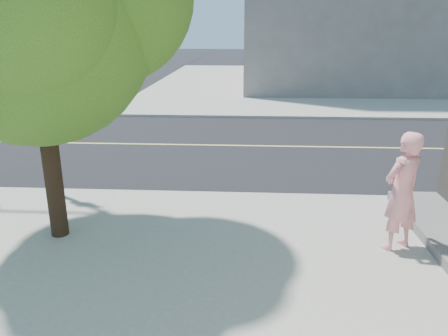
{
  "coord_description": "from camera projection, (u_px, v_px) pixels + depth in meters",
  "views": [
    {
      "loc": [
        5.35,
        -9.26,
        3.7
      ],
      "look_at": [
        4.92,
        -1.87,
        1.3
      ],
      "focal_mm": 34.95,
      "sensor_mm": 36.0,
      "label": 1
    }
  ],
  "objects": [
    {
      "name": "ground",
      "position": [
        20.0,
        192.0,
        10.24
      ],
      "size": [
        140.0,
        140.0,
        0.0
      ],
      "primitive_type": "plane",
      "color": "black",
      "rests_on": "ground"
    },
    {
      "name": "road_ew",
      "position": [
        88.0,
        143.0,
        14.51
      ],
      "size": [
        140.0,
        9.0,
        0.01
      ],
      "primitive_type": "cube",
      "color": "black",
      "rests_on": "ground"
    },
    {
      "name": "sidewalk_ne",
      "position": [
        369.0,
        83.0,
        29.87
      ],
      "size": [
        29.0,
        25.0,
        0.12
      ],
      "primitive_type": "cube",
      "color": "#9D9C8C",
      "rests_on": "ground"
    },
    {
      "name": "man_on_phone",
      "position": [
        402.0,
        192.0,
        7.13
      ],
      "size": [
        0.88,
        0.8,
        2.02
      ],
      "primitive_type": "imported",
      "rotation": [
        0.0,
        0.0,
        3.68
      ],
      "color": "pink",
      "rests_on": "sidewalk_se"
    }
  ]
}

